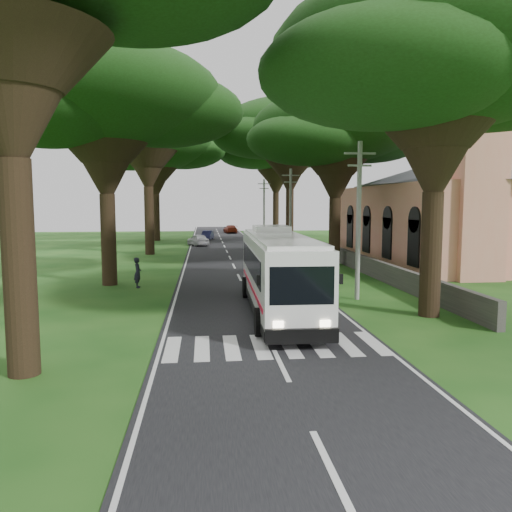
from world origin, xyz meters
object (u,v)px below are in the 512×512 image
(pole_far, at_px, (264,209))
(pedestrian, at_px, (138,273))
(distant_car_a, at_px, (198,240))
(pole_near, at_px, (359,218))
(coach_bus, at_px, (279,271))
(distant_car_b, at_px, (207,235))
(distant_car_c, at_px, (230,229))
(church, at_px, (445,203))
(pole_mid, at_px, (291,211))

(pole_far, bearing_deg, pedestrian, -108.33)
(distant_car_a, bearing_deg, pole_near, 84.66)
(coach_bus, xyz_separation_m, distant_car_b, (-2.88, 45.51, -1.26))
(pole_near, height_order, distant_car_a, pole_near)
(pole_far, height_order, distant_car_b, pole_far)
(distant_car_b, height_order, pedestrian, pedestrian)
(distant_car_c, bearing_deg, distant_car_a, 72.48)
(pole_far, relative_size, distant_car_a, 1.99)
(distant_car_a, bearing_deg, coach_bus, 76.68)
(distant_car_b, height_order, distant_car_c, distant_car_c)
(distant_car_a, xyz_separation_m, distant_car_c, (5.02, 24.04, -0.03))
(coach_bus, bearing_deg, distant_car_a, 97.51)
(church, bearing_deg, pole_far, 116.82)
(pole_far, relative_size, pedestrian, 4.49)
(coach_bus, height_order, distant_car_a, coach_bus)
(pole_near, xyz_separation_m, pole_mid, (0.00, 20.00, 0.00))
(pole_mid, height_order, pole_far, same)
(pole_mid, xyz_separation_m, distant_car_b, (-7.35, 22.87, -3.56))
(coach_bus, relative_size, distant_car_a, 2.97)
(church, height_order, pole_mid, church)
(pole_far, distance_m, distant_car_a, 11.47)
(pole_near, height_order, distant_car_c, pole_near)
(pedestrian, bearing_deg, pole_far, -24.66)
(pole_far, bearing_deg, church, -63.18)
(church, relative_size, pole_near, 3.00)
(pole_near, relative_size, distant_car_b, 2.22)
(pole_mid, height_order, pedestrian, pole_mid)
(pole_far, distance_m, distant_car_b, 8.66)
(coach_bus, bearing_deg, pole_near, 31.61)
(coach_bus, bearing_deg, distant_car_b, 94.70)
(pole_far, relative_size, distant_car_b, 2.22)
(distant_car_a, xyz_separation_m, distant_car_b, (1.15, 9.75, -0.09))
(distant_car_a, bearing_deg, pedestrian, 63.88)
(distant_car_c, bearing_deg, coach_bus, 83.31)
(pole_near, distance_m, distant_car_b, 43.64)
(church, bearing_deg, pedestrian, -155.87)
(distant_car_a, relative_size, pedestrian, 2.25)
(pole_far, bearing_deg, distant_car_a, -141.01)
(pole_mid, bearing_deg, distant_car_a, 122.94)
(pole_near, bearing_deg, pedestrian, 157.74)
(pole_near, height_order, pole_mid, same)
(pole_far, relative_size, distant_car_c, 1.77)
(church, relative_size, pedestrian, 13.47)
(pole_mid, bearing_deg, church, -19.81)
(church, distance_m, distant_car_b, 33.97)
(church, distance_m, pole_near, 19.88)
(pole_near, bearing_deg, pole_far, 90.00)
(pole_far, height_order, coach_bus, pole_far)
(church, bearing_deg, distant_car_b, 125.82)
(distant_car_b, distance_m, distant_car_c, 14.81)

